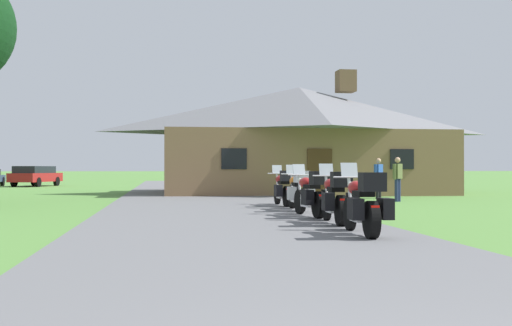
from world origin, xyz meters
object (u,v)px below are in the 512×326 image
Objects in this scene: bystander_blue_shirt_near_lodge at (378,176)px; bystander_olive_shirt_beside_signpost at (398,177)px; motorcycle_orange_fourth_in_row at (298,191)px; motorcycle_red_farthest_in_row at (284,189)px; motorcycle_red_third_in_row at (312,194)px; motorcycle_red_second_in_row at (336,198)px; parked_red_suv_far_left at (36,175)px; motorcycle_red_nearest_to_camera at (364,205)px.

bystander_olive_shirt_beside_signpost is at bearing 47.62° from bystander_blue_shirt_near_lodge.
motorcycle_orange_fourth_in_row is 2.18m from motorcycle_red_farthest_in_row.
motorcycle_red_third_in_row is at bearing -92.35° from motorcycle_orange_fourth_in_row.
motorcycle_red_second_in_row and motorcycle_orange_fourth_in_row have the same top height.
motorcycle_orange_fourth_in_row is (0.15, 2.28, 0.00)m from motorcycle_red_third_in_row.
motorcycle_red_farthest_in_row is at bearing -48.45° from parked_red_suv_far_left.
motorcycle_red_second_in_row and motorcycle_red_farthest_in_row have the same top height.
motorcycle_orange_fourth_in_row is at bearing -174.66° from bystander_olive_shirt_beside_signpost.
parked_red_suv_far_left reaches higher than motorcycle_red_second_in_row.
parked_red_suv_far_left is at bearing 106.67° from motorcycle_red_third_in_row.
bystander_olive_shirt_beside_signpost reaches higher than parked_red_suv_far_left.
motorcycle_red_second_in_row is 1.25× the size of bystander_olive_shirt_beside_signpost.
motorcycle_red_nearest_to_camera is 1.00× the size of motorcycle_orange_fourth_in_row.
bystander_blue_shirt_near_lodge is 2.29m from bystander_olive_shirt_beside_signpost.
motorcycle_red_nearest_to_camera and motorcycle_orange_fourth_in_row have the same top height.
motorcycle_red_second_in_row is 12.79m from bystander_blue_shirt_near_lodge.
parked_red_suv_far_left is (-12.51, 32.16, 0.17)m from motorcycle_red_second_in_row.
bystander_olive_shirt_beside_signpost is 0.34× the size of parked_red_suv_far_left.
motorcycle_red_nearest_to_camera is 14.99m from bystander_blue_shirt_near_lodge.
parked_red_suv_far_left is (-12.37, 34.47, 0.17)m from motorcycle_red_nearest_to_camera.
parked_red_suv_far_left is (-17.59, 20.43, -0.15)m from bystander_blue_shirt_near_lodge.
motorcycle_red_second_in_row is at bearing 88.97° from motorcycle_red_nearest_to_camera.
parked_red_suv_far_left is at bearing 112.16° from motorcycle_red_nearest_to_camera.
motorcycle_red_third_in_row and motorcycle_orange_fourth_in_row have the same top height.
parked_red_suv_far_left is (-12.46, 30.16, 0.17)m from motorcycle_red_third_in_row.
motorcycle_orange_fourth_in_row is (0.10, 4.28, 0.00)m from motorcycle_red_second_in_row.
motorcycle_red_second_in_row is at bearing -159.02° from bystander_olive_shirt_beside_signpost.
motorcycle_red_nearest_to_camera is 1.00× the size of motorcycle_red_farthest_in_row.
parked_red_suv_far_left is at bearing 86.65° from bystander_olive_shirt_beside_signpost.
motorcycle_red_second_in_row is 1.25× the size of bystander_blue_shirt_near_lodge.
motorcycle_orange_fourth_in_row is 1.25× the size of bystander_olive_shirt_beside_signpost.
motorcycle_red_nearest_to_camera and motorcycle_red_second_in_row have the same top height.
motorcycle_red_third_in_row is 0.42× the size of parked_red_suv_far_left.
bystander_olive_shirt_beside_signpost reaches higher than motorcycle_red_second_in_row.
motorcycle_orange_fourth_in_row is 1.00× the size of motorcycle_red_farthest_in_row.
bystander_olive_shirt_beside_signpost reaches higher than motorcycle_red_third_in_row.
motorcycle_red_nearest_to_camera is at bearing -93.10° from motorcycle_red_farthest_in_row.
bystander_blue_shirt_near_lodge is (4.98, 5.28, 0.32)m from motorcycle_red_farthest_in_row.
bystander_olive_shirt_beside_signpost is (-0.06, -2.29, 0.00)m from bystander_blue_shirt_near_lodge.
motorcycle_red_third_in_row is (0.09, 4.31, 0.00)m from motorcycle_red_nearest_to_camera.
motorcycle_red_nearest_to_camera is at bearing -154.72° from bystander_olive_shirt_beside_signpost.
motorcycle_red_farthest_in_row is 0.42× the size of parked_red_suv_far_left.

